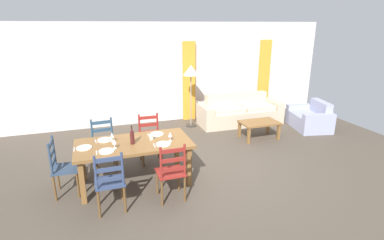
{
  "coord_description": "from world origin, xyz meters",
  "views": [
    {
      "loc": [
        -1.97,
        -4.81,
        2.63
      ],
      "look_at": [
        -0.07,
        0.8,
        0.75
      ],
      "focal_mm": 28.23,
      "sensor_mm": 36.0,
      "label": 1
    }
  ],
  "objects": [
    {
      "name": "fork_near_left",
      "position": [
        -2.0,
        -0.31,
        0.75
      ],
      "size": [
        0.02,
        0.17,
        0.01
      ],
      "primitive_type": "cube",
      "rotation": [
        0.0,
        0.0,
        -0.0
      ],
      "color": "silver",
      "rests_on": "dining_table"
    },
    {
      "name": "dining_chair_near_right",
      "position": [
        -0.94,
        -0.78,
        0.48
      ],
      "size": [
        0.42,
        0.4,
        0.96
      ],
      "color": "maroon",
      "rests_on": "ground_plane"
    },
    {
      "name": "armchair_upholstered",
      "position": [
        3.45,
        1.38,
        0.25
      ],
      "size": [
        1.03,
        1.3,
        0.72
      ],
      "color": "#979CBE",
      "rests_on": "ground_plane"
    },
    {
      "name": "dining_chair_head_west",
      "position": [
        -2.54,
        -0.06,
        0.48
      ],
      "size": [
        0.42,
        0.44,
        0.96
      ],
      "color": "#2E4158",
      "rests_on": "ground_plane"
    },
    {
      "name": "wine_glass_near_right",
      "position": [
        -0.8,
        -0.19,
        0.86
      ],
      "size": [
        0.06,
        0.06,
        0.16
      ],
      "color": "white",
      "rests_on": "dining_table"
    },
    {
      "name": "wine_glass_far_left",
      "position": [
        -1.72,
        0.09,
        0.86
      ],
      "size": [
        0.06,
        0.06,
        0.16
      ],
      "color": "white",
      "rests_on": "dining_table"
    },
    {
      "name": "couch",
      "position": [
        1.84,
        2.36,
        0.29
      ],
      "size": [
        2.29,
        0.84,
        0.8
      ],
      "color": "#C8B295",
      "rests_on": "ground_plane"
    },
    {
      "name": "dinner_plate_head_west",
      "position": [
        -2.18,
        -0.06,
        0.76
      ],
      "size": [
        0.24,
        0.24,
        0.02
      ],
      "primitive_type": "cylinder",
      "color": "white",
      "rests_on": "dining_table"
    },
    {
      "name": "dinner_plate_near_right",
      "position": [
        -0.95,
        -0.31,
        0.76
      ],
      "size": [
        0.24,
        0.24,
        0.02
      ],
      "primitive_type": "cylinder",
      "color": "white",
      "rests_on": "dining_table"
    },
    {
      "name": "coffee_cup_primary",
      "position": [
        -1.08,
        -0.03,
        0.8
      ],
      "size": [
        0.07,
        0.07,
        0.09
      ],
      "primitive_type": "cylinder",
      "color": "beige",
      "rests_on": "dining_table"
    },
    {
      "name": "fork_far_left",
      "position": [
        -2.0,
        0.19,
        0.75
      ],
      "size": [
        0.03,
        0.17,
        0.01
      ],
      "primitive_type": "cube",
      "rotation": [
        0.0,
        0.0,
        0.09
      ],
      "color": "silver",
      "rests_on": "dining_table"
    },
    {
      "name": "fork_near_right",
      "position": [
        -1.1,
        -0.31,
        0.75
      ],
      "size": [
        0.02,
        0.17,
        0.01
      ],
      "primitive_type": "cube",
      "rotation": [
        0.0,
        0.0,
        -0.02
      ],
      "color": "silver",
      "rests_on": "dining_table"
    },
    {
      "name": "dining_chair_near_left",
      "position": [
        -1.85,
        -0.79,
        0.48
      ],
      "size": [
        0.43,
        0.41,
        0.96
      ],
      "color": "navy",
      "rests_on": "ground_plane"
    },
    {
      "name": "fork_head_west",
      "position": [
        -2.33,
        -0.06,
        0.75
      ],
      "size": [
        0.02,
        0.17,
        0.01
      ],
      "primitive_type": "cube",
      "rotation": [
        0.0,
        0.0,
        -0.01
      ],
      "color": "silver",
      "rests_on": "dining_table"
    },
    {
      "name": "fork_far_right",
      "position": [
        -1.1,
        0.19,
        0.75
      ],
      "size": [
        0.02,
        0.17,
        0.01
      ],
      "primitive_type": "cube",
      "rotation": [
        0.0,
        0.0,
        -0.01
      ],
      "color": "silver",
      "rests_on": "dining_table"
    },
    {
      "name": "curtain_panel_right",
      "position": [
        3.04,
        3.16,
        1.1
      ],
      "size": [
        0.35,
        0.08,
        2.2
      ],
      "primitive_type": "cube",
      "color": "orange",
      "rests_on": "ground_plane"
    },
    {
      "name": "coffee_table",
      "position": [
        1.74,
        1.14,
        0.36
      ],
      "size": [
        0.9,
        0.56,
        0.42
      ],
      "color": "brown",
      "rests_on": "ground_plane"
    },
    {
      "name": "wine_glass_near_left",
      "position": [
        -1.71,
        -0.22,
        0.86
      ],
      "size": [
        0.06,
        0.06,
        0.16
      ],
      "color": "white",
      "rests_on": "dining_table"
    },
    {
      "name": "ground_plane",
      "position": [
        0.0,
        0.0,
        -0.01
      ],
      "size": [
        9.6,
        9.6,
        0.02
      ],
      "primitive_type": "cube",
      "color": "#4B4136"
    },
    {
      "name": "wine_bottle",
      "position": [
        -1.42,
        -0.12,
        0.87
      ],
      "size": [
        0.07,
        0.07,
        0.32
      ],
      "color": "#471919",
      "rests_on": "dining_table"
    },
    {
      "name": "dining_chair_far_right",
      "position": [
        -0.98,
        0.72,
        0.48
      ],
      "size": [
        0.43,
        0.41,
        0.96
      ],
      "color": "maroon",
      "rests_on": "ground_plane"
    },
    {
      "name": "standing_lamp",
      "position": [
        0.49,
        2.54,
        1.41
      ],
      "size": [
        0.4,
        0.4,
        1.64
      ],
      "color": "#332D28",
      "rests_on": "ground_plane"
    },
    {
      "name": "curtain_panel_left",
      "position": [
        0.64,
        3.16,
        1.1
      ],
      "size": [
        0.35,
        0.08,
        2.2
      ],
      "primitive_type": "cube",
      "color": "orange",
      "rests_on": "ground_plane"
    },
    {
      "name": "dinner_plate_near_left",
      "position": [
        -1.85,
        -0.31,
        0.76
      ],
      "size": [
        0.24,
        0.24,
        0.02
      ],
      "primitive_type": "cylinder",
      "color": "white",
      "rests_on": "dining_table"
    },
    {
      "name": "dinner_plate_far_right",
      "position": [
        -0.95,
        0.19,
        0.76
      ],
      "size": [
        0.24,
        0.24,
        0.02
      ],
      "primitive_type": "cylinder",
      "color": "white",
      "rests_on": "dining_table"
    },
    {
      "name": "dining_table",
      "position": [
        -1.4,
        -0.06,
        0.66
      ],
      "size": [
        1.9,
        0.96,
        0.75
      ],
      "color": "brown",
      "rests_on": "ground_plane"
    },
    {
      "name": "wall_far",
      "position": [
        0.0,
        3.3,
        1.35
      ],
      "size": [
        9.6,
        0.16,
        2.7
      ],
      "primitive_type": "cube",
      "color": "silver",
      "rests_on": "ground_plane"
    },
    {
      "name": "dining_chair_far_left",
      "position": [
        -1.86,
        0.69,
        0.48
      ],
      "size": [
        0.45,
        0.43,
        0.96
      ],
      "color": "#2A475F",
      "rests_on": "ground_plane"
    },
    {
      "name": "dinner_plate_far_left",
      "position": [
        -1.85,
        0.19,
        0.76
      ],
      "size": [
        0.24,
        0.24,
        0.02
      ],
      "primitive_type": "cylinder",
      "color": "white",
      "rests_on": "dining_table"
    }
  ]
}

